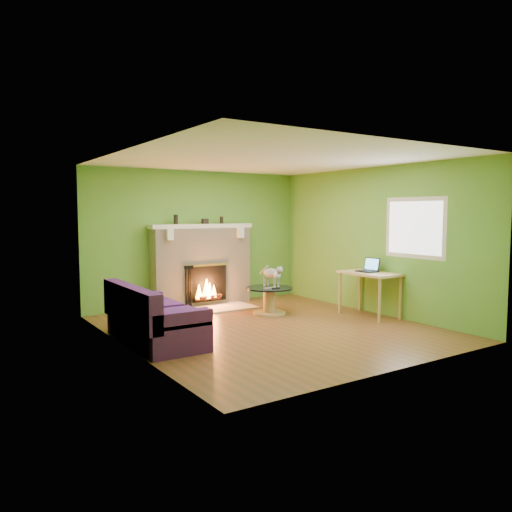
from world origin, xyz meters
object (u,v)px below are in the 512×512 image
Objects in this scene: cat at (271,276)px; sofa at (152,320)px; desk at (370,278)px; coffee_table at (269,298)px.

sofa is at bearing -163.65° from cat.
desk is (3.81, -0.41, 0.36)m from sofa.
coffee_table is (2.49, 0.73, -0.04)m from sofa.
cat is at bearing 16.90° from sofa.
cat reaches higher than sofa.
sofa is 2.71m from cat.
sofa is 2.91× the size of cat.
coffee_table is at bearing 16.35° from sofa.
sofa is at bearing 173.89° from desk.
desk is 1.67× the size of cat.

